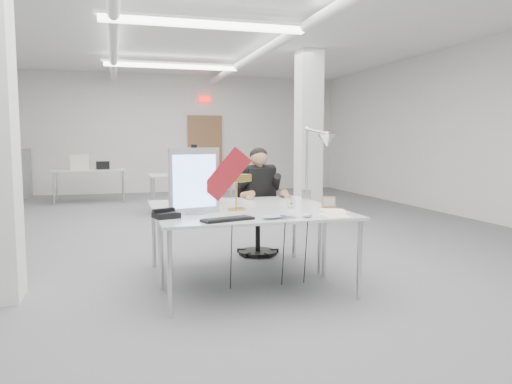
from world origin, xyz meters
TOP-DOWN VIEW (x-y plane):
  - room_shell at (0.04, 0.13)m, footprint 10.04×14.04m
  - desk_main at (0.00, -2.50)m, footprint 1.80×0.90m
  - desk_second at (0.00, -1.60)m, footprint 1.80×0.90m
  - bg_desk_a at (0.20, 3.00)m, footprint 1.60×0.80m
  - bg_desk_b at (-1.80, 5.20)m, footprint 1.60×0.80m
  - filing_cabinet at (-3.50, 6.65)m, footprint 0.45×0.55m
  - office_chair at (0.46, -0.93)m, footprint 0.56×0.56m
  - seated_person at (0.46, -0.98)m, footprint 0.55×0.63m
  - monitor at (-0.54, -2.29)m, footprint 0.49×0.17m
  - pennant at (-0.25, -2.32)m, footprint 0.46×0.12m
  - keyboard at (-0.34, -2.77)m, footprint 0.48×0.27m
  - laptop at (0.15, -2.80)m, footprint 0.37×0.29m
  - mouse at (0.37, -2.80)m, footprint 0.11×0.08m
  - bankers_lamp at (-0.11, -2.15)m, footprint 0.29×0.20m
  - desk_phone at (-0.82, -2.48)m, footprint 0.25×0.23m
  - picture_frame_left at (-0.61, -2.18)m, footprint 0.13×0.10m
  - picture_frame_right at (0.82, -2.24)m, footprint 0.15×0.07m
  - desk_clock at (0.44, -2.17)m, footprint 0.09×0.03m
  - paper_stack_a at (0.65, -2.76)m, footprint 0.23×0.32m
  - paper_stack_b at (0.75, -2.57)m, footprint 0.29×0.33m
  - paper_stack_c at (0.77, -2.44)m, footprint 0.27×0.24m
  - beige_monitor at (-0.33, -1.60)m, footprint 0.43×0.41m
  - architect_lamp at (0.83, -1.87)m, footprint 0.29×0.64m

SIDE VIEW (x-z plane):
  - office_chair at x=0.46m, z-range 0.00..0.94m
  - filing_cabinet at x=-3.50m, z-range 0.00..1.20m
  - desk_main at x=0.00m, z-range 0.73..0.75m
  - desk_second at x=0.00m, z-range 0.73..0.75m
  - bg_desk_a at x=0.20m, z-range 0.73..0.75m
  - bg_desk_b at x=-1.80m, z-range 0.73..0.75m
  - paper_stack_a at x=0.65m, z-range 0.76..0.76m
  - paper_stack_c at x=0.77m, z-range 0.76..0.76m
  - paper_stack_b at x=0.75m, z-range 0.76..0.76m
  - keyboard at x=-0.34m, z-range 0.76..0.78m
  - laptop at x=0.15m, z-range 0.76..0.78m
  - mouse at x=0.37m, z-range 0.76..0.79m
  - desk_phone at x=-0.82m, z-range 0.76..0.81m
  - desk_clock at x=0.44m, z-range 0.76..0.85m
  - picture_frame_left at x=-0.61m, z-range 0.75..0.86m
  - picture_frame_right at x=0.82m, z-range 0.75..0.87m
  - seated_person at x=0.46m, z-range 0.49..1.31m
  - bankers_lamp at x=-0.11m, z-range 0.75..1.06m
  - beige_monitor at x=-0.33m, z-range 0.76..1.11m
  - monitor at x=-0.54m, z-range 0.75..1.36m
  - pennant at x=-0.25m, z-range 0.86..1.37m
  - architect_lamp at x=0.83m, z-range 0.75..1.56m
  - room_shell at x=0.04m, z-range 0.07..3.31m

